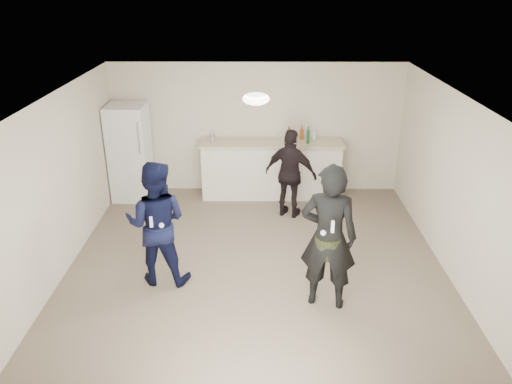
{
  "coord_description": "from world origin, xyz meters",
  "views": [
    {
      "loc": [
        0.04,
        -6.22,
        3.96
      ],
      "look_at": [
        0.0,
        0.2,
        1.15
      ],
      "focal_mm": 35.0,
      "sensor_mm": 36.0,
      "label": 1
    }
  ],
  "objects_px": {
    "woman": "(328,237)",
    "counter": "(271,170)",
    "man": "(156,223)",
    "fridge": "(130,152)",
    "spectator": "(291,174)",
    "shaker": "(213,138)"
  },
  "relations": [
    {
      "from": "woman",
      "to": "counter",
      "type": "bearing_deg",
      "value": -67.34
    },
    {
      "from": "counter",
      "to": "man",
      "type": "relative_size",
      "value": 1.48
    },
    {
      "from": "counter",
      "to": "fridge",
      "type": "bearing_deg",
      "value": -178.48
    },
    {
      "from": "woman",
      "to": "spectator",
      "type": "xyz_separation_m",
      "value": [
        -0.32,
        2.58,
        -0.18
      ]
    },
    {
      "from": "fridge",
      "to": "spectator",
      "type": "bearing_deg",
      "value": -15.16
    },
    {
      "from": "man",
      "to": "spectator",
      "type": "relative_size",
      "value": 1.11
    },
    {
      "from": "shaker",
      "to": "woman",
      "type": "bearing_deg",
      "value": -63.31
    },
    {
      "from": "fridge",
      "to": "woman",
      "type": "distance_m",
      "value": 4.71
    },
    {
      "from": "fridge",
      "to": "spectator",
      "type": "relative_size",
      "value": 1.14
    },
    {
      "from": "fridge",
      "to": "man",
      "type": "xyz_separation_m",
      "value": [
        1.03,
        -2.85,
        -0.02
      ]
    },
    {
      "from": "man",
      "to": "spectator",
      "type": "bearing_deg",
      "value": -129.4
    },
    {
      "from": "fridge",
      "to": "shaker",
      "type": "relative_size",
      "value": 10.59
    },
    {
      "from": "shaker",
      "to": "woman",
      "type": "xyz_separation_m",
      "value": [
        1.73,
        -3.43,
        -0.21
      ]
    },
    {
      "from": "counter",
      "to": "fridge",
      "type": "height_order",
      "value": "fridge"
    },
    {
      "from": "spectator",
      "to": "shaker",
      "type": "bearing_deg",
      "value": -8.11
    },
    {
      "from": "counter",
      "to": "shaker",
      "type": "bearing_deg",
      "value": -178.94
    },
    {
      "from": "shaker",
      "to": "man",
      "type": "xyz_separation_m",
      "value": [
        -0.52,
        -2.9,
        -0.29
      ]
    },
    {
      "from": "man",
      "to": "counter",
      "type": "bearing_deg",
      "value": -114.99
    },
    {
      "from": "shaker",
      "to": "man",
      "type": "relative_size",
      "value": 0.1
    },
    {
      "from": "fridge",
      "to": "woman",
      "type": "height_order",
      "value": "woman"
    },
    {
      "from": "counter",
      "to": "woman",
      "type": "distance_m",
      "value": 3.54
    },
    {
      "from": "counter",
      "to": "man",
      "type": "distance_m",
      "value": 3.35
    }
  ]
}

